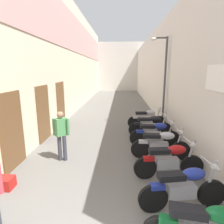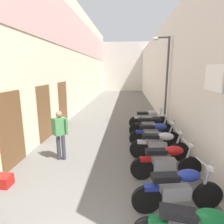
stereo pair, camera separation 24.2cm
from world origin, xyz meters
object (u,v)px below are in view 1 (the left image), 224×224
Objects in this scene: motorcycle_fourth at (161,144)px; motorcycle_seventh at (147,118)px; pedestrian_mid_alley at (61,132)px; motorcycle_third at (170,160)px; street_lamp at (163,76)px; motorcycle_second at (184,187)px; motorcycle_sixth at (151,125)px; motorcycle_fifth at (155,133)px; plastic_crate at (4,183)px.

motorcycle_fourth and motorcycle_seventh have the same top height.
motorcycle_seventh is at bearing 48.68° from pedestrian_mid_alley.
motorcycle_third and motorcycle_seventh have the same top height.
motorcycle_fourth is at bearing -101.38° from street_lamp.
motorcycle_second is 2.25m from motorcycle_fourth.
motorcycle_sixth is 2.53m from street_lamp.
street_lamp is at bearing 44.26° from pedestrian_mid_alley.
motorcycle_second and motorcycle_fifth have the same top height.
motorcycle_seventh is (-0.00, 2.25, 0.00)m from motorcycle_fifth.
motorcycle_second is at bearing -7.07° from plastic_crate.
motorcycle_second is 3.71m from pedestrian_mid_alley.
pedestrian_mid_alley is 0.37× the size of street_lamp.
plastic_crate is (-4.05, 0.50, -0.36)m from motorcycle_second.
motorcycle_fifth is 1.18× the size of pedestrian_mid_alley.
street_lamp is (0.69, 1.36, 2.02)m from motorcycle_sixth.
plastic_crate is (-4.05, -0.66, -0.36)m from motorcycle_third.
motorcycle_sixth is at bearing -90.00° from motorcycle_seventh.
motorcycle_seventh is at bearing 90.00° from motorcycle_sixth.
motorcycle_sixth is (0.00, 3.17, 0.00)m from motorcycle_third.
street_lamp reaches higher than motorcycle_fifth.
motorcycle_third is at bearing -90.00° from motorcycle_seventh.
street_lamp reaches higher than motorcycle_sixth.
motorcycle_fourth is 4.21× the size of plastic_crate.
motorcycle_fourth is at bearing 90.00° from motorcycle_second.
motorcycle_fifth is at bearing 34.40° from plastic_crate.
pedestrian_mid_alley is 1.95m from plastic_crate.
street_lamp is at bearing 74.02° from motorcycle_fifth.
motorcycle_sixth is 4.21× the size of plastic_crate.
street_lamp reaches higher than plastic_crate.
plastic_crate is at bearing -128.89° from motorcycle_seventh.
motorcycle_fourth and motorcycle_fifth have the same top height.
motorcycle_sixth is 1.19m from motorcycle_seventh.
motorcycle_seventh is at bearing 51.11° from plastic_crate.
motorcycle_second is 1.16m from motorcycle_third.
street_lamp reaches higher than motorcycle_second.
motorcycle_seventh is (0.00, 4.36, 0.00)m from motorcycle_third.
motorcycle_third is 5.00m from street_lamp.
plastic_crate is at bearing -122.51° from pedestrian_mid_alley.
motorcycle_third is 1.00× the size of motorcycle_fifth.
motorcycle_sixth is (-0.00, 2.08, 0.00)m from motorcycle_fourth.
motorcycle_second is 4.18× the size of plastic_crate.
motorcycle_seventh is 4.69m from pedestrian_mid_alley.
pedestrian_mid_alley reaches higher than motorcycle_third.
motorcycle_third is at bearing -98.70° from street_lamp.
motorcycle_seventh is 6.46m from plastic_crate.
motorcycle_fourth is at bearing -90.00° from motorcycle_fifth.
motorcycle_second reaches higher than plastic_crate.
motorcycle_fourth is 1.00× the size of motorcycle_sixth.
street_lamp is at bearing 78.62° from motorcycle_fourth.
motorcycle_fourth is 4.42m from plastic_crate.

